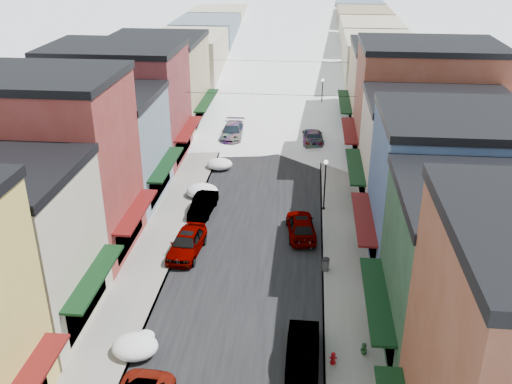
% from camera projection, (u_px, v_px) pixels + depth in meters
% --- Properties ---
extents(road, '(10.00, 160.00, 0.01)m').
position_uv_depth(road, '(281.00, 100.00, 74.75)').
color(road, black).
rests_on(road, ground).
extents(sidewalk_left, '(3.20, 160.00, 0.15)m').
position_uv_depth(sidewalk_left, '(231.00, 99.00, 75.30)').
color(sidewalk_left, gray).
rests_on(sidewalk_left, ground).
extents(sidewalk_right, '(3.20, 160.00, 0.15)m').
position_uv_depth(sidewalk_right, '(331.00, 101.00, 74.15)').
color(sidewalk_right, gray).
rests_on(sidewalk_right, ground).
extents(curb_left, '(0.10, 160.00, 0.15)m').
position_uv_depth(curb_left, '(243.00, 99.00, 75.16)').
color(curb_left, slate).
rests_on(curb_left, ground).
extents(curb_right, '(0.10, 160.00, 0.15)m').
position_uv_depth(curb_right, '(320.00, 101.00, 74.28)').
color(curb_right, slate).
rests_on(curb_right, ground).
extents(bldg_l_brick_near, '(12.30, 8.20, 12.50)m').
position_uv_depth(bldg_l_brick_near, '(42.00, 166.00, 37.64)').
color(bldg_l_brick_near, maroon).
rests_on(bldg_l_brick_near, ground).
extents(bldg_l_grayblue, '(11.30, 9.20, 9.00)m').
position_uv_depth(bldg_l_grayblue, '(97.00, 147.00, 46.01)').
color(bldg_l_grayblue, gray).
rests_on(bldg_l_grayblue, ground).
extents(bldg_l_brick_far, '(13.30, 9.20, 11.00)m').
position_uv_depth(bldg_l_brick_far, '(119.00, 103.00, 53.80)').
color(bldg_l_brick_far, maroon).
rests_on(bldg_l_brick_far, ground).
extents(bldg_l_tan, '(11.30, 11.20, 10.00)m').
position_uv_depth(bldg_l_tan, '(156.00, 83.00, 62.96)').
color(bldg_l_tan, tan).
rests_on(bldg_l_tan, ground).
extents(bldg_r_green, '(11.30, 9.20, 9.50)m').
position_uv_depth(bldg_r_green, '(494.00, 278.00, 28.26)').
color(bldg_r_green, '#1C3B26').
rests_on(bldg_r_green, ground).
extents(bldg_r_blue, '(11.30, 9.20, 10.50)m').
position_uv_depth(bldg_r_blue, '(455.00, 193.00, 36.18)').
color(bldg_r_blue, '#334A75').
rests_on(bldg_r_blue, ground).
extents(bldg_r_cream, '(12.30, 9.20, 9.00)m').
position_uv_depth(bldg_r_cream, '(435.00, 154.00, 44.58)').
color(bldg_r_cream, '#C1B09B').
rests_on(bldg_r_cream, ground).
extents(bldg_r_brick_far, '(13.30, 9.20, 11.50)m').
position_uv_depth(bldg_r_brick_far, '(424.00, 106.00, 52.14)').
color(bldg_r_brick_far, brown).
rests_on(bldg_r_brick_far, ground).
extents(bldg_r_tan, '(11.30, 11.20, 9.50)m').
position_uv_depth(bldg_r_tan, '(398.00, 89.00, 61.67)').
color(bldg_r_tan, tan).
rests_on(bldg_r_tan, ground).
extents(distant_blocks, '(34.00, 55.00, 8.00)m').
position_uv_depth(distant_blocks, '(289.00, 39.00, 93.84)').
color(distant_blocks, gray).
rests_on(distant_blocks, ground).
extents(overhead_cables, '(16.40, 15.04, 0.04)m').
position_uv_depth(overhead_cables, '(275.00, 76.00, 60.86)').
color(overhead_cables, black).
rests_on(overhead_cables, ground).
extents(car_silver_sedan, '(2.34, 5.04, 1.67)m').
position_uv_depth(car_silver_sedan, '(187.00, 243.00, 39.28)').
color(car_silver_sedan, '#919599').
rests_on(car_silver_sedan, ground).
extents(car_dark_hatch, '(1.86, 4.41, 1.42)m').
position_uv_depth(car_dark_hatch, '(203.00, 205.00, 44.98)').
color(car_dark_hatch, black).
rests_on(car_dark_hatch, ground).
extents(car_silver_wagon, '(2.34, 5.68, 1.64)m').
position_uv_depth(car_silver_wagon, '(233.00, 132.00, 60.71)').
color(car_silver_wagon, gray).
rests_on(car_silver_wagon, ground).
extents(car_green_sedan, '(1.67, 4.70, 1.54)m').
position_uv_depth(car_green_sedan, '(303.00, 348.00, 29.53)').
color(car_green_sedan, black).
rests_on(car_green_sedan, ground).
extents(car_gray_suv, '(2.55, 5.10, 1.67)m').
position_uv_depth(car_gray_suv, '(301.00, 225.00, 41.57)').
color(car_gray_suv, gray).
rests_on(car_gray_suv, ground).
extents(car_black_sedan, '(2.46, 5.43, 1.54)m').
position_uv_depth(car_black_sedan, '(313.00, 137.00, 59.48)').
color(car_black_sedan, black).
rests_on(car_black_sedan, ground).
extents(car_lane_silver, '(1.82, 4.29, 1.45)m').
position_uv_depth(car_lane_silver, '(263.00, 107.00, 69.37)').
color(car_lane_silver, gray).
rests_on(car_lane_silver, ground).
extents(car_lane_white, '(2.53, 5.13, 1.40)m').
position_uv_depth(car_lane_white, '(297.00, 93.00, 75.62)').
color(car_lane_white, silver).
rests_on(car_lane_white, ground).
extents(fire_hydrant, '(0.41, 0.31, 0.70)m').
position_uv_depth(fire_hydrant, '(333.00, 358.00, 29.25)').
color(fire_hydrant, '#A7080F').
rests_on(fire_hydrant, sidewalk_right).
extents(trash_can, '(0.51, 0.51, 0.87)m').
position_uv_depth(trash_can, '(326.00, 264.00, 37.20)').
color(trash_can, '#55585A').
rests_on(trash_can, sidewalk_right).
extents(streetlamp_near, '(0.35, 0.35, 4.20)m').
position_uv_depth(streetlamp_near, '(325.00, 178.00, 44.45)').
color(streetlamp_near, black).
rests_on(streetlamp_near, sidewalk_right).
extents(streetlamp_far, '(0.37, 0.37, 4.42)m').
position_uv_depth(streetlamp_far, '(322.00, 92.00, 67.34)').
color(streetlamp_far, black).
rests_on(streetlamp_far, sidewalk_right).
extents(planter_far, '(0.50, 0.50, 0.63)m').
position_uv_depth(planter_far, '(364.00, 349.00, 29.93)').
color(planter_far, '#245026').
rests_on(planter_far, sidewalk_right).
extents(snow_pile_near, '(2.46, 2.71, 1.04)m').
position_uv_depth(snow_pile_near, '(136.00, 346.00, 30.09)').
color(snow_pile_near, white).
rests_on(snow_pile_near, ground).
extents(snow_pile_mid, '(2.67, 2.84, 1.13)m').
position_uv_depth(snow_pile_mid, '(203.00, 191.00, 47.74)').
color(snow_pile_mid, white).
rests_on(snow_pile_mid, ground).
extents(snow_pile_far, '(2.37, 2.66, 1.00)m').
position_uv_depth(snow_pile_far, '(220.00, 164.00, 53.37)').
color(snow_pile_far, white).
rests_on(snow_pile_far, ground).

